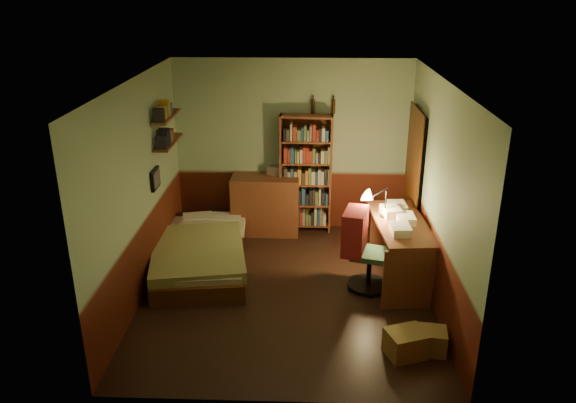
{
  "coord_description": "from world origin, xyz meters",
  "views": [
    {
      "loc": [
        0.24,
        -6.13,
        3.62
      ],
      "look_at": [
        0.0,
        0.25,
        1.1
      ],
      "focal_mm": 35.0,
      "sensor_mm": 36.0,
      "label": 1
    }
  ],
  "objects_px": {
    "office_chair": "(370,256)",
    "cardboard_box_b": "(406,343)",
    "bookshelf": "(306,175)",
    "desk_lamp": "(386,198)",
    "dresser": "(266,204)",
    "desk": "(399,250)",
    "cardboard_box_a": "(429,340)",
    "bed": "(201,244)",
    "mini_stereo": "(277,170)"
  },
  "relations": [
    {
      "from": "bed",
      "to": "cardboard_box_b",
      "type": "bearing_deg",
      "value": -44.9
    },
    {
      "from": "bookshelf",
      "to": "desk",
      "type": "relative_size",
      "value": 1.21
    },
    {
      "from": "bed",
      "to": "desk_lamp",
      "type": "bearing_deg",
      "value": -10.16
    },
    {
      "from": "desk",
      "to": "cardboard_box_b",
      "type": "distance_m",
      "value": 1.65
    },
    {
      "from": "bookshelf",
      "to": "cardboard_box_b",
      "type": "distance_m",
      "value": 3.37
    },
    {
      "from": "bed",
      "to": "office_chair",
      "type": "bearing_deg",
      "value": -20.82
    },
    {
      "from": "office_chair",
      "to": "bed",
      "type": "bearing_deg",
      "value": -179.1
    },
    {
      "from": "desk",
      "to": "bed",
      "type": "bearing_deg",
      "value": 169.38
    },
    {
      "from": "office_chair",
      "to": "cardboard_box_b",
      "type": "bearing_deg",
      "value": -65.1
    },
    {
      "from": "desk_lamp",
      "to": "cardboard_box_a",
      "type": "relative_size",
      "value": 1.5
    },
    {
      "from": "dresser",
      "to": "desk",
      "type": "xyz_separation_m",
      "value": [
        1.81,
        -1.4,
        -0.05
      ]
    },
    {
      "from": "dresser",
      "to": "bookshelf",
      "type": "height_order",
      "value": "bookshelf"
    },
    {
      "from": "desk",
      "to": "cardboard_box_a",
      "type": "xyz_separation_m",
      "value": [
        0.11,
        -1.55,
        -0.27
      ]
    },
    {
      "from": "desk",
      "to": "desk_lamp",
      "type": "relative_size",
      "value": 2.93
    },
    {
      "from": "dresser",
      "to": "cardboard_box_a",
      "type": "distance_m",
      "value": 3.53
    },
    {
      "from": "desk",
      "to": "office_chair",
      "type": "relative_size",
      "value": 1.71
    },
    {
      "from": "desk",
      "to": "cardboard_box_b",
      "type": "relative_size",
      "value": 3.83
    },
    {
      "from": "desk",
      "to": "dresser",
      "type": "bearing_deg",
      "value": 137.73
    },
    {
      "from": "cardboard_box_a",
      "to": "bed",
      "type": "bearing_deg",
      "value": 146.28
    },
    {
      "from": "bed",
      "to": "desk",
      "type": "bearing_deg",
      "value": -13.36
    },
    {
      "from": "mini_stereo",
      "to": "desk",
      "type": "height_order",
      "value": "mini_stereo"
    },
    {
      "from": "bed",
      "to": "bookshelf",
      "type": "relative_size",
      "value": 1.15
    },
    {
      "from": "office_chair",
      "to": "cardboard_box_b",
      "type": "relative_size",
      "value": 2.24
    },
    {
      "from": "dresser",
      "to": "office_chair",
      "type": "xyz_separation_m",
      "value": [
        1.42,
        -1.65,
        -0.01
      ]
    },
    {
      "from": "desk_lamp",
      "to": "cardboard_box_a",
      "type": "bearing_deg",
      "value": -102.76
    },
    {
      "from": "cardboard_box_a",
      "to": "office_chair",
      "type": "bearing_deg",
      "value": 111.59
    },
    {
      "from": "desk",
      "to": "cardboard_box_a",
      "type": "height_order",
      "value": "desk"
    },
    {
      "from": "mini_stereo",
      "to": "desk_lamp",
      "type": "bearing_deg",
      "value": -19.57
    },
    {
      "from": "bed",
      "to": "desk_lamp",
      "type": "relative_size",
      "value": 4.09
    },
    {
      "from": "bed",
      "to": "mini_stereo",
      "type": "relative_size",
      "value": 8.44
    },
    {
      "from": "dresser",
      "to": "desk",
      "type": "relative_size",
      "value": 0.67
    },
    {
      "from": "dresser",
      "to": "cardboard_box_a",
      "type": "xyz_separation_m",
      "value": [
        1.93,
        -2.94,
        -0.32
      ]
    },
    {
      "from": "desk_lamp",
      "to": "office_chair",
      "type": "relative_size",
      "value": 0.58
    },
    {
      "from": "desk",
      "to": "cardboard_box_a",
      "type": "bearing_deg",
      "value": -90.53
    },
    {
      "from": "cardboard_box_b",
      "to": "bed",
      "type": "bearing_deg",
      "value": 142.53
    },
    {
      "from": "bookshelf",
      "to": "cardboard_box_b",
      "type": "relative_size",
      "value": 4.64
    },
    {
      "from": "desk_lamp",
      "to": "cardboard_box_b",
      "type": "bearing_deg",
      "value": -111.3
    },
    {
      "from": "dresser",
      "to": "cardboard_box_b",
      "type": "bearing_deg",
      "value": -59.52
    },
    {
      "from": "bed",
      "to": "desk_lamp",
      "type": "height_order",
      "value": "desk_lamp"
    },
    {
      "from": "office_chair",
      "to": "bookshelf",
      "type": "bearing_deg",
      "value": 129.33
    },
    {
      "from": "bookshelf",
      "to": "desk_lamp",
      "type": "bearing_deg",
      "value": -48.75
    },
    {
      "from": "bed",
      "to": "desk",
      "type": "relative_size",
      "value": 1.4
    },
    {
      "from": "desk",
      "to": "cardboard_box_b",
      "type": "bearing_deg",
      "value": -99.71
    },
    {
      "from": "desk_lamp",
      "to": "cardboard_box_a",
      "type": "height_order",
      "value": "desk_lamp"
    },
    {
      "from": "cardboard_box_a",
      "to": "desk",
      "type": "bearing_deg",
      "value": 94.16
    },
    {
      "from": "mini_stereo",
      "to": "office_chair",
      "type": "height_order",
      "value": "mini_stereo"
    },
    {
      "from": "desk",
      "to": "desk_lamp",
      "type": "xyz_separation_m",
      "value": [
        -0.19,
        0.16,
        0.66
      ]
    },
    {
      "from": "desk_lamp",
      "to": "cardboard_box_b",
      "type": "xyz_separation_m",
      "value": [
        0.05,
        -1.77,
        -0.92
      ]
    },
    {
      "from": "mini_stereo",
      "to": "bookshelf",
      "type": "xyz_separation_m",
      "value": [
        0.44,
        -0.04,
        -0.06
      ]
    },
    {
      "from": "bookshelf",
      "to": "cardboard_box_a",
      "type": "distance_m",
      "value": 3.39
    }
  ]
}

